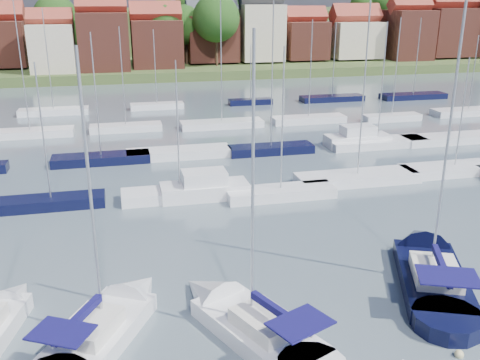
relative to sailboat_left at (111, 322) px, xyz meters
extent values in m
plane|color=#3F4A56|center=(12.69, 36.70, -0.36)|extent=(260.00, 260.00, 0.00)
cube|color=silver|center=(-0.58, -1.06, -0.11)|extent=(5.77, 7.36, 1.20)
cone|color=silver|center=(1.46, 2.69, -0.11)|extent=(4.09, 4.28, 2.85)
cube|color=silver|center=(-0.81, -1.48, 0.84)|extent=(3.11, 3.45, 0.70)
cylinder|color=#B2B2B7|center=(-0.35, -0.65, 6.82)|extent=(0.14, 0.14, 12.66)
cylinder|color=#B2B2B7|center=(-1.26, -2.31, 1.69)|extent=(1.90, 3.38, 0.10)
cube|color=#120F4C|center=(-1.26, -2.31, 1.84)|extent=(1.99, 3.31, 0.35)
cube|color=#120F4C|center=(-1.85, -3.40, 1.99)|extent=(2.94, 2.66, 0.08)
cube|color=silver|center=(6.76, -2.43, -0.11)|extent=(5.65, 7.78, 1.20)
cone|color=silver|center=(4.93, 1.67, -0.11)|extent=(4.15, 4.41, 2.99)
cube|color=silver|center=(6.96, -2.89, 0.84)|extent=(3.13, 3.59, 0.70)
cylinder|color=#B2B2B7|center=(6.55, -1.98, 7.14)|extent=(0.14, 0.14, 13.30)
cylinder|color=#B2B2B7|center=(7.36, -3.80, 1.69)|extent=(1.71, 3.69, 0.10)
cube|color=#120F4C|center=(7.36, -3.80, 1.84)|extent=(1.81, 3.59, 0.35)
cube|color=#120F4C|center=(7.89, -4.98, 1.99)|extent=(3.05, 2.67, 0.08)
cube|color=black|center=(17.46, 0.08, -0.11)|extent=(6.28, 8.86, 1.20)
cone|color=black|center=(19.42, 4.81, -0.11)|extent=(4.67, 4.98, 3.41)
cylinder|color=black|center=(15.89, -3.70, -0.11)|extent=(4.45, 4.45, 1.20)
cube|color=silver|center=(17.24, -0.44, 0.84)|extent=(3.51, 4.06, 0.70)
cylinder|color=#B2B2B7|center=(17.68, 0.61, 8.24)|extent=(0.14, 0.14, 15.50)
cylinder|color=#B2B2B7|center=(16.81, -1.49, 1.69)|extent=(1.83, 4.24, 0.10)
cube|color=#120F4C|center=(16.81, -1.49, 1.84)|extent=(1.93, 4.10, 0.35)
cube|color=#120F4C|center=(16.24, -2.86, 1.99)|extent=(3.46, 3.00, 0.08)
cone|color=silver|center=(-4.89, 3.74, -0.11)|extent=(2.82, 3.10, 2.27)
sphere|color=beige|center=(15.22, -5.75, -0.36)|extent=(0.43, 0.43, 0.43)
sphere|color=#D85914|center=(18.04, 2.42, -0.36)|extent=(0.45, 0.45, 0.45)
cube|color=black|center=(-4.42, 17.24, -0.01)|extent=(8.01, 2.24, 1.00)
cylinder|color=#B2B2B7|center=(-4.42, 17.24, 5.57)|extent=(0.12, 0.12, 10.16)
cube|color=silver|center=(5.42, 16.91, -0.01)|extent=(9.22, 2.58, 1.00)
cylinder|color=#B2B2B7|center=(5.42, 16.91, 4.58)|extent=(0.12, 0.12, 8.18)
cube|color=silver|center=(13.33, 15.31, -0.01)|extent=(8.78, 2.46, 1.00)
cylinder|color=#B2B2B7|center=(13.33, 15.31, 6.02)|extent=(0.12, 0.12, 11.06)
cube|color=silver|center=(20.92, 17.37, -0.01)|extent=(10.79, 3.02, 1.00)
cylinder|color=#B2B2B7|center=(20.92, 17.37, 7.93)|extent=(0.12, 0.12, 14.87)
cube|color=silver|center=(30.67, 17.73, -0.01)|extent=(10.13, 2.84, 1.00)
cylinder|color=#B2B2B7|center=(30.67, 17.73, 5.29)|extent=(0.12, 0.12, 9.59)
cube|color=silver|center=(7.38, 16.70, 0.14)|extent=(7.00, 2.60, 1.40)
cube|color=silver|center=(7.38, 16.70, 1.24)|extent=(3.50, 2.20, 1.30)
cube|color=black|center=(-0.86, 28.34, -0.01)|extent=(9.30, 2.60, 1.00)
cylinder|color=#B2B2B7|center=(-0.86, 28.34, 6.23)|extent=(0.12, 0.12, 11.48)
cube|color=silver|center=(6.75, 28.72, -0.01)|extent=(10.40, 2.91, 1.00)
cylinder|color=#B2B2B7|center=(6.75, 28.72, 4.88)|extent=(0.12, 0.12, 8.77)
cube|color=black|center=(16.17, 27.99, -0.01)|extent=(8.80, 2.46, 1.00)
cylinder|color=#B2B2B7|center=(16.17, 27.99, 7.66)|extent=(0.12, 0.12, 14.33)
cube|color=silver|center=(28.09, 27.87, -0.01)|extent=(10.73, 3.00, 1.00)
cylinder|color=#B2B2B7|center=(28.09, 27.87, 6.56)|extent=(0.12, 0.12, 12.14)
cube|color=silver|center=(36.52, 27.67, -0.01)|extent=(10.48, 2.93, 1.00)
cylinder|color=#B2B2B7|center=(36.52, 27.67, 5.63)|extent=(0.12, 0.12, 10.28)
cube|color=silver|center=(26.15, 28.70, 0.14)|extent=(7.00, 2.60, 1.40)
cube|color=silver|center=(26.15, 28.70, 1.24)|extent=(3.50, 2.20, 1.30)
cube|color=silver|center=(-9.02, 40.91, -0.01)|extent=(9.71, 2.72, 1.00)
cylinder|color=#B2B2B7|center=(-9.02, 40.91, 7.93)|extent=(0.12, 0.12, 14.88)
cube|color=silver|center=(1.86, 41.21, -0.01)|extent=(8.49, 2.38, 1.00)
cylinder|color=#B2B2B7|center=(1.86, 41.21, 6.15)|extent=(0.12, 0.12, 11.31)
cube|color=silver|center=(13.48, 40.48, -0.01)|extent=(10.16, 2.85, 1.00)
cylinder|color=#B2B2B7|center=(13.48, 40.48, 7.79)|extent=(0.12, 0.12, 14.59)
cube|color=silver|center=(24.86, 40.60, -0.01)|extent=(9.53, 2.67, 1.00)
cylinder|color=#B2B2B7|center=(24.86, 40.60, 6.45)|extent=(0.12, 0.12, 11.91)
cube|color=silver|center=(35.85, 39.21, -0.01)|extent=(7.62, 2.13, 1.00)
cylinder|color=#B2B2B7|center=(35.85, 39.21, 6.56)|extent=(0.12, 0.12, 12.13)
cube|color=silver|center=(47.92, 40.29, -0.01)|extent=(10.17, 2.85, 1.00)
cylinder|color=#B2B2B7|center=(47.92, 40.29, 5.36)|extent=(0.12, 0.12, 9.73)
cube|color=silver|center=(-7.57, 53.26, -0.01)|extent=(9.24, 2.59, 1.00)
cylinder|color=#B2B2B7|center=(-7.57, 53.26, 7.08)|extent=(0.12, 0.12, 13.17)
cube|color=silver|center=(6.61, 54.01, -0.01)|extent=(7.57, 2.12, 1.00)
cylinder|color=#B2B2B7|center=(6.61, 54.01, 5.61)|extent=(0.12, 0.12, 10.24)
cube|color=black|center=(20.58, 54.17, -0.01)|extent=(6.58, 1.84, 1.00)
cylinder|color=#B2B2B7|center=(20.58, 54.17, 4.50)|extent=(0.12, 0.12, 8.01)
cube|color=black|center=(33.63, 54.11, -0.01)|extent=(9.92, 2.78, 1.00)
cylinder|color=#B2B2B7|center=(33.63, 54.11, 5.95)|extent=(0.12, 0.12, 10.92)
cube|color=black|center=(46.97, 53.07, -0.01)|extent=(10.55, 2.95, 1.00)
cylinder|color=#B2B2B7|center=(46.97, 53.07, 6.25)|extent=(0.12, 0.12, 11.51)
cube|color=#455329|center=(12.69, 113.70, -0.06)|extent=(200.00, 70.00, 3.00)
cube|color=#455329|center=(12.69, 138.70, 4.64)|extent=(200.00, 60.00, 14.00)
cube|color=brown|center=(-20.95, 94.49, 6.21)|extent=(10.37, 9.97, 8.73)
cube|color=beige|center=(-10.05, 85.71, 5.72)|extent=(8.09, 8.80, 8.96)
cube|color=brown|center=(-10.05, 85.71, 11.19)|extent=(8.25, 4.00, 4.00)
cube|color=brown|center=(-0.66, 86.64, 6.73)|extent=(9.36, 10.17, 10.97)
cube|color=brown|center=(-0.66, 86.64, 13.36)|extent=(9.54, 4.63, 4.63)
cube|color=brown|center=(9.65, 88.35, 5.95)|extent=(9.90, 8.56, 9.42)
cube|color=brown|center=(9.65, 88.35, 11.88)|extent=(10.10, 4.90, 4.90)
cube|color=brown|center=(21.79, 93.35, 6.59)|extent=(10.59, 8.93, 9.49)
cube|color=#383A42|center=(21.79, 93.35, 12.63)|extent=(10.80, 5.24, 5.24)
cube|color=beige|center=(32.40, 92.50, 7.67)|extent=(9.01, 8.61, 11.65)
cube|color=brown|center=(42.86, 93.70, 5.84)|extent=(9.10, 9.34, 8.00)
cube|color=brown|center=(42.86, 93.70, 10.96)|extent=(9.28, 4.50, 4.50)
cube|color=beige|center=(54.64, 93.29, 5.78)|extent=(10.86, 9.59, 7.88)
cube|color=brown|center=(54.64, 93.29, 11.05)|extent=(11.07, 5.37, 5.37)
cube|color=brown|center=(66.45, 90.62, 6.73)|extent=(9.18, 9.96, 10.97)
cube|color=brown|center=(66.45, 90.62, 13.34)|extent=(9.36, 4.54, 4.54)
cube|color=brown|center=(77.87, 91.92, 7.22)|extent=(11.39, 9.67, 10.76)
cube|color=brown|center=(77.87, 91.92, 14.00)|extent=(11.62, 5.64, 5.64)
cylinder|color=#382619|center=(69.47, 112.21, 8.15)|extent=(0.50, 0.50, 4.47)
sphere|color=#2A4C18|center=(69.47, 112.21, 14.22)|extent=(8.18, 8.18, 8.18)
cylinder|color=#382619|center=(16.15, 92.63, 3.47)|extent=(0.50, 0.50, 4.46)
sphere|color=#2A4C18|center=(16.15, 92.63, 9.52)|extent=(8.15, 8.15, 8.15)
cylinder|color=#382619|center=(27.91, 110.38, 8.22)|extent=(0.50, 0.50, 5.15)
cylinder|color=#382619|center=(-0.85, 113.02, 8.32)|extent=(0.50, 0.50, 4.56)
cylinder|color=#382619|center=(-10.54, 101.95, 3.82)|extent=(0.50, 0.50, 5.15)
sphere|color=#2A4C18|center=(-10.54, 101.95, 10.81)|extent=(9.42, 9.42, 9.42)
cylinder|color=#382619|center=(26.45, 101.41, 3.13)|extent=(0.50, 0.50, 3.77)
sphere|color=#2A4C18|center=(26.45, 101.41, 8.24)|extent=(6.89, 6.89, 6.89)
cylinder|color=#382619|center=(21.74, 87.64, 3.85)|extent=(0.50, 0.50, 5.21)
sphere|color=#2A4C18|center=(21.74, 87.64, 10.93)|extent=(9.53, 9.53, 9.53)
cylinder|color=#382619|center=(74.62, 98.33, 2.73)|extent=(0.50, 0.50, 2.97)
sphere|color=#2A4C18|center=(74.62, 98.33, 6.77)|extent=(5.44, 5.44, 5.44)
cylinder|color=#382619|center=(11.54, 90.46, 3.66)|extent=(0.50, 0.50, 4.84)
sphere|color=#2A4C18|center=(11.54, 90.46, 10.23)|extent=(8.85, 8.85, 8.85)
cylinder|color=#382619|center=(65.37, 112.42, 7.81)|extent=(0.50, 0.50, 3.72)
sphere|color=#2A4C18|center=(65.37, 112.42, 12.85)|extent=(6.80, 6.80, 6.80)
cylinder|color=#382619|center=(66.74, 90.83, 3.27)|extent=(0.50, 0.50, 4.05)
sphere|color=#2A4C18|center=(66.74, 90.83, 8.76)|extent=(7.40, 7.40, 7.40)
cylinder|color=#382619|center=(19.53, 110.00, 7.55)|extent=(0.50, 0.50, 3.93)
sphere|color=#2A4C18|center=(19.53, 110.00, 12.89)|extent=(7.19, 7.19, 7.19)
cylinder|color=#382619|center=(43.34, 96.88, 3.15)|extent=(0.50, 0.50, 3.82)
sphere|color=#2A4C18|center=(43.34, 96.88, 8.34)|extent=(6.99, 6.99, 6.99)
cylinder|color=#382619|center=(-4.75, 89.83, 2.98)|extent=(0.50, 0.50, 3.48)
sphere|color=#2A4C18|center=(-4.75, 89.83, 7.71)|extent=(6.37, 6.37, 6.37)
cylinder|color=#382619|center=(70.21, 99.51, 2.73)|extent=(0.50, 0.50, 2.99)
sphere|color=#2A4C18|center=(70.21, 99.51, 6.79)|extent=(5.46, 5.46, 5.46)
cylinder|color=#382619|center=(16.30, 95.75, 2.87)|extent=(0.50, 0.50, 3.25)
sphere|color=#2A4C18|center=(16.30, 95.75, 7.27)|extent=(5.94, 5.94, 5.94)
cylinder|color=#382619|center=(9.64, 97.44, 2.73)|extent=(0.50, 0.50, 2.98)
sphere|color=#2A4C18|center=(9.64, 97.44, 6.78)|extent=(5.46, 5.46, 5.46)
cylinder|color=#382619|center=(77.35, 118.45, 9.00)|extent=(0.50, 0.50, 4.29)
camera|label=1|loc=(1.08, -23.16, 14.94)|focal=40.00mm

